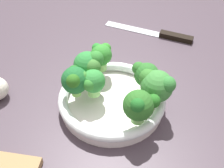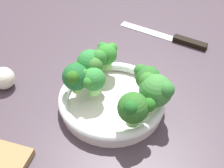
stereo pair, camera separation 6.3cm
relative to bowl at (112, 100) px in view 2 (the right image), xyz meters
The scene contains 11 objects.
ground_plane 5.55cm from the bowl, 28.64° to the right, with size 130.00×130.00×2.50cm, color #433741.
bowl is the anchor object (origin of this frame).
broccoli_floret_0 10.82cm from the bowl, ahead, with size 5.14×4.95×6.58cm.
broccoli_floret_1 9.89cm from the bowl, 71.58° to the left, with size 6.38×5.79×7.06cm.
broccoli_floret_2 9.29cm from the bowl, 29.99° to the left, with size 6.89×6.60×7.85cm.
broccoli_floret_3 11.08cm from the bowl, 163.28° to the right, with size 6.08×6.87×7.38cm.
broccoli_floret_4 9.46cm from the bowl, 96.07° to the right, with size 6.25×5.34×6.54cm.
broccoli_floret_5 6.93cm from the bowl, 71.27° to the left, with size 5.04×5.61×6.32cm.
broccoli_floret_6 11.09cm from the bowl, 120.95° to the right, with size 7.17×6.77×7.42cm.
knife 31.60cm from the bowl, 46.63° to the right, with size 19.87×21.12×1.50cm.
garlic_bulb 26.37cm from the bowl, 63.48° to the left, with size 5.33×5.33×5.33cm, color white.
Camera 2 is at (-49.36, 12.07, 50.14)cm, focal length 48.51 mm.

